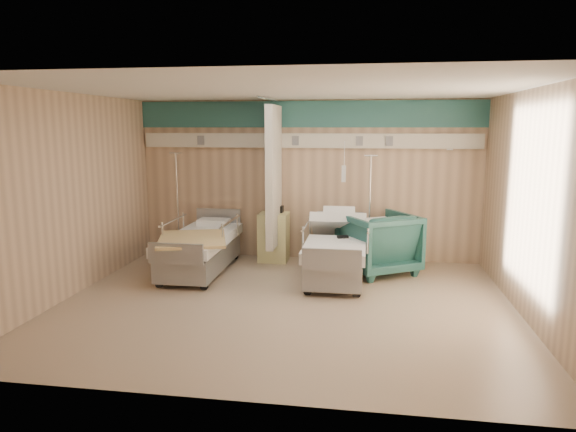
{
  "coord_description": "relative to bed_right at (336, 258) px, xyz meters",
  "views": [
    {
      "loc": [
        1.04,
        -6.48,
        2.34
      ],
      "look_at": [
        -0.05,
        0.6,
        1.09
      ],
      "focal_mm": 32.0,
      "sensor_mm": 36.0,
      "label": 1
    }
  ],
  "objects": [
    {
      "name": "ground",
      "position": [
        -0.6,
        -1.3,
        -0.32
      ],
      "size": [
        6.0,
        5.0,
        0.0
      ],
      "primitive_type": "cube",
      "color": "gray",
      "rests_on": "ground"
    },
    {
      "name": "room_walls",
      "position": [
        -0.63,
        -1.05,
        1.55
      ],
      "size": [
        6.04,
        5.04,
        2.82
      ],
      "color": "tan",
      "rests_on": "ground"
    },
    {
      "name": "bed_right",
      "position": [
        0.0,
        0.0,
        0.0
      ],
      "size": [
        1.0,
        2.16,
        0.63
      ],
      "primitive_type": null,
      "color": "white",
      "rests_on": "ground"
    },
    {
      "name": "bed_left",
      "position": [
        -2.2,
        0.0,
        0.0
      ],
      "size": [
        1.0,
        2.16,
        0.63
      ],
      "primitive_type": null,
      "color": "white",
      "rests_on": "ground"
    },
    {
      "name": "bedside_cabinet",
      "position": [
        -1.15,
        0.9,
        0.11
      ],
      "size": [
        0.5,
        0.48,
        0.85
      ],
      "primitive_type": "cube",
      "color": "#D3CE84",
      "rests_on": "ground"
    },
    {
      "name": "visitor_armchair",
      "position": [
        0.65,
        0.41,
        0.18
      ],
      "size": [
        1.46,
        1.47,
        0.98
      ],
      "primitive_type": "imported",
      "rotation": [
        0.0,
        0.0,
        3.69
      ],
      "color": "#20504A",
      "rests_on": "ground"
    },
    {
      "name": "waffle_blanket",
      "position": [
        0.65,
        0.41,
        0.7
      ],
      "size": [
        0.75,
        0.73,
        0.06
      ],
      "primitive_type": "cube",
      "rotation": [
        0.0,
        0.0,
        3.73
      ],
      "color": "white",
      "rests_on": "visitor_armchair"
    },
    {
      "name": "iv_stand_right",
      "position": [
        0.5,
        0.93,
        0.07
      ],
      "size": [
        0.34,
        0.34,
        1.88
      ],
      "rotation": [
        0.0,
        0.0,
        -0.25
      ],
      "color": "silver",
      "rests_on": "ground"
    },
    {
      "name": "iv_stand_left",
      "position": [
        -2.88,
        0.84,
        0.07
      ],
      "size": [
        0.34,
        0.34,
        1.89
      ],
      "rotation": [
        0.0,
        0.0,
        0.03
      ],
      "color": "silver",
      "rests_on": "ground"
    },
    {
      "name": "call_remote",
      "position": [
        0.09,
        0.06,
        0.33
      ],
      "size": [
        0.19,
        0.13,
        0.04
      ],
      "primitive_type": "cube",
      "rotation": [
        0.0,
        0.0,
        0.35
      ],
      "color": "black",
      "rests_on": "bed_right"
    },
    {
      "name": "tan_blanket",
      "position": [
        -2.16,
        -0.46,
        0.34
      ],
      "size": [
        1.31,
        1.47,
        0.04
      ],
      "primitive_type": "cube",
      "rotation": [
        0.0,
        0.0,
        0.3
      ],
      "color": "tan",
      "rests_on": "bed_left"
    },
    {
      "name": "toiletry_bag",
      "position": [
        -1.11,
        0.98,
        0.59
      ],
      "size": [
        0.23,
        0.16,
        0.12
      ],
      "primitive_type": "cube",
      "rotation": [
        0.0,
        0.0,
        -0.08
      ],
      "color": "black",
      "rests_on": "bedside_cabinet"
    },
    {
      "name": "white_cup",
      "position": [
        -1.25,
        1.03,
        0.6
      ],
      "size": [
        0.11,
        0.11,
        0.13
      ],
      "primitive_type": "cylinder",
      "rotation": [
        0.0,
        0.0,
        -0.27
      ],
      "color": "white",
      "rests_on": "bedside_cabinet"
    }
  ]
}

